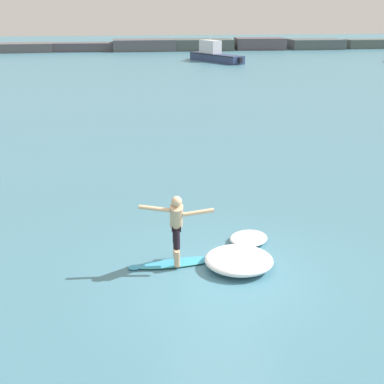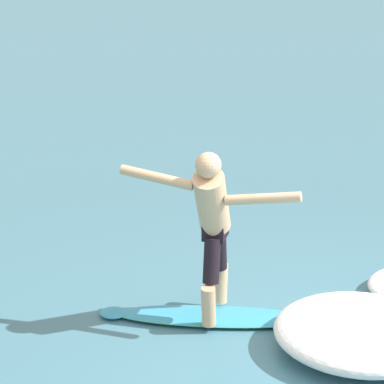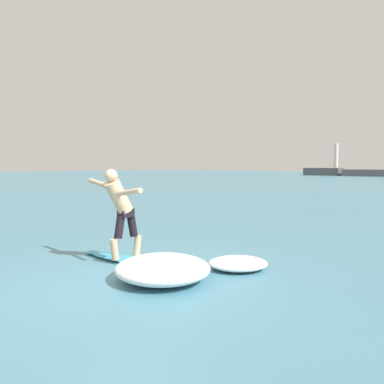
# 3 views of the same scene
# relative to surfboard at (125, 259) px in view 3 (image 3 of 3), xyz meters

# --- Properties ---
(ground_plane) EXTENTS (200.00, 200.00, 0.00)m
(ground_plane) POSITION_rel_surfboard_xyz_m (0.95, -0.70, -0.03)
(ground_plane) COLOR teal
(surfboard) EXTENTS (2.06, 0.67, 0.20)m
(surfboard) POSITION_rel_surfboard_xyz_m (0.00, 0.00, 0.00)
(surfboard) COLOR #389FCA
(surfboard) RESTS_ON ground
(surfer) EXTENTS (1.61, 0.79, 1.66)m
(surfer) POSITION_rel_surfboard_xyz_m (0.03, -0.12, 1.02)
(surfer) COLOR tan
(surfer) RESTS_ON surfboard
(wave_foam_at_tail) EXTENTS (1.81, 1.78, 0.37)m
(wave_foam_at_tail) POSITION_rel_surfboard_xyz_m (1.38, -0.36, 0.15)
(wave_foam_at_tail) COLOR white
(wave_foam_at_tail) RESTS_ON ground
(wave_foam_at_nose) EXTENTS (1.34, 1.35, 0.20)m
(wave_foam_at_nose) POSITION_rel_surfboard_xyz_m (1.91, 0.94, 0.07)
(wave_foam_at_nose) COLOR white
(wave_foam_at_nose) RESTS_ON ground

